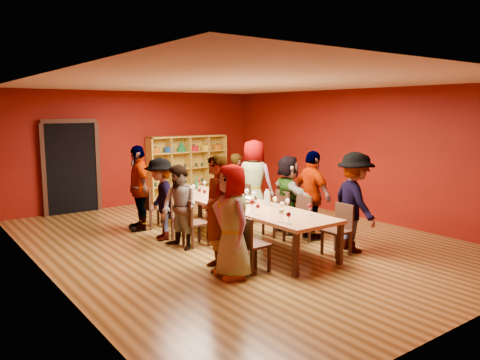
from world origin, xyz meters
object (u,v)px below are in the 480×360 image
person_left_3 (161,199)px  person_right_3 (254,181)px  chair_person_right_3 (241,201)px  spittoon_bowl (249,199)px  chair_person_right_0 (340,227)px  person_right_4 (237,186)px  person_left_2 (180,207)px  chair_person_left_4 (151,205)px  shelving_unit (187,165)px  person_left_1 (216,213)px  person_right_0 (355,202)px  chair_person_left_3 (172,213)px  person_right_2 (288,194)px  tasting_table (237,205)px  person_left_0 (232,221)px  chair_person_left_2 (192,220)px  person_right_1 (312,195)px  chair_person_right_2 (278,211)px  wine_bottle (196,184)px  chair_person_left_0 (250,241)px  person_left_4 (139,188)px  chair_person_right_4 (228,198)px  chair_person_right_1 (300,216)px  chair_person_left_1 (234,235)px

person_left_3 → person_right_3: person_right_3 is taller
chair_person_right_3 → spittoon_bowl: 1.52m
chair_person_right_0 → person_right_4: person_right_4 is taller
person_left_2 → chair_person_right_3: size_ratio=1.73×
chair_person_left_4 → shelving_unit: bearing=46.4°
person_left_1 → person_right_0: bearing=93.3°
chair_person_left_3 → person_right_2: 2.37m
person_left_3 → chair_person_right_0: 3.43m
person_left_2 → person_right_4: size_ratio=1.02×
tasting_table → person_left_0: (-1.25, -1.58, 0.16)m
person_left_1 → person_right_3: 3.40m
chair_person_left_2 → person_right_1: size_ratio=0.51×
chair_person_right_0 → chair_person_right_2: (0.00, 1.62, 0.00)m
person_left_2 → chair_person_right_2: bearing=69.6°
person_left_0 → person_right_1: bearing=115.8°
shelving_unit → person_right_1: bearing=-92.0°
wine_bottle → person_left_1: bearing=-115.8°
chair_person_left_3 → person_right_0: person_right_0 is taller
person_left_1 → chair_person_right_2: (2.16, 0.99, -0.42)m
person_left_3 → chair_person_left_4: (0.24, 0.96, -0.31)m
chair_person_left_0 → person_left_3: bearing=95.6°
chair_person_left_0 → person_right_4: bearing=56.8°
person_left_4 → spittoon_bowl: size_ratio=5.83×
chair_person_right_0 → person_right_1: bearing=72.6°
chair_person_left_0 → chair_person_right_0: (1.82, -0.20, 0.00)m
chair_person_right_3 → person_left_0: bearing=-128.7°
person_right_0 → shelving_unit: bearing=19.3°
chair_person_left_3 → person_right_2: bearing=-27.7°
chair_person_right_0 → person_right_3: (0.37, 2.90, 0.43)m
chair_person_left_0 → person_left_2: bearing=98.2°
chair_person_left_3 → spittoon_bowl: 1.57m
chair_person_left_3 → person_right_0: 3.51m
chair_person_left_2 → chair_person_left_3: bearing=90.0°
chair_person_left_2 → chair_person_right_0: same height
chair_person_right_4 → wine_bottle: bearing=167.9°
person_right_1 → chair_person_right_2: (-0.31, 0.63, -0.37)m
chair_person_left_2 → person_right_2: 2.13m
person_left_1 → chair_person_left_0: bearing=56.0°
shelving_unit → chair_person_right_2: bearing=-96.2°
tasting_table → person_right_3: size_ratio=2.43×
person_left_2 → chair_person_right_0: (2.07, -1.95, -0.27)m
chair_person_left_2 → chair_person_right_1: 2.06m
spittoon_bowl → person_left_0: bearing=-134.9°
spittoon_bowl → chair_person_right_2: bearing=0.5°
chair_person_left_3 → person_right_0: bearing=-51.1°
chair_person_left_1 → chair_person_right_0: bearing=-19.2°
chair_person_left_0 → person_left_4: (-0.27, 3.47, 0.40)m
person_right_4 → person_right_2: bearing=-160.7°
person_right_1 → chair_person_right_3: person_right_1 is taller
chair_person_left_0 → chair_person_right_3: 3.25m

